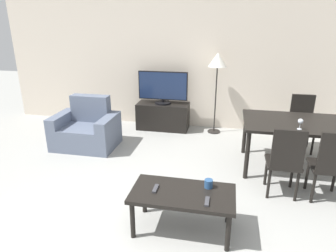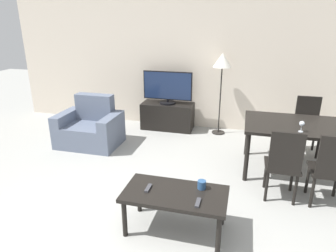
{
  "view_description": "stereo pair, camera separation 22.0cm",
  "coord_description": "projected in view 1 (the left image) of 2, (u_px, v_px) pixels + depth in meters",
  "views": [
    {
      "loc": [
        0.83,
        -2.06,
        2.11
      ],
      "look_at": [
        0.03,
        1.88,
        0.65
      ],
      "focal_mm": 32.0,
      "sensor_mm": 36.0,
      "label": 1
    },
    {
      "loc": [
        1.05,
        -2.01,
        2.11
      ],
      "look_at": [
        0.03,
        1.88,
        0.65
      ],
      "focal_mm": 32.0,
      "sensor_mm": 36.0,
      "label": 2
    }
  ],
  "objects": [
    {
      "name": "wall_back",
      "position": [
        186.0,
        59.0,
        5.8
      ],
      "size": [
        7.5,
        0.06,
        2.7
      ],
      "color": "beige",
      "rests_on": "ground_plane"
    },
    {
      "name": "armchair",
      "position": [
        87.0,
        130.0,
        5.16
      ],
      "size": [
        1.04,
        0.75,
        0.84
      ],
      "color": "slate",
      "rests_on": "ground_plane"
    },
    {
      "name": "tv_stand",
      "position": [
        163.0,
        116.0,
        5.98
      ],
      "size": [
        1.01,
        0.46,
        0.52
      ],
      "color": "black",
      "rests_on": "ground_plane"
    },
    {
      "name": "tv",
      "position": [
        163.0,
        88.0,
        5.78
      ],
      "size": [
        0.96,
        0.32,
        0.63
      ],
      "color": "black",
      "rests_on": "tv_stand"
    },
    {
      "name": "coffee_table",
      "position": [
        183.0,
        197.0,
        3.04
      ],
      "size": [
        1.05,
        0.54,
        0.45
      ],
      "color": "black",
      "rests_on": "ground_plane"
    },
    {
      "name": "dining_table",
      "position": [
        296.0,
        127.0,
        4.23
      ],
      "size": [
        1.45,
        0.98,
        0.73
      ],
      "color": "black",
      "rests_on": "ground_plane"
    },
    {
      "name": "dining_chair_near",
      "position": [
        285.0,
        160.0,
        3.59
      ],
      "size": [
        0.4,
        0.4,
        0.92
      ],
      "color": "black",
      "rests_on": "ground_plane"
    },
    {
      "name": "dining_chair_far",
      "position": [
        302.0,
        120.0,
        4.97
      ],
      "size": [
        0.4,
        0.4,
        0.92
      ],
      "color": "black",
      "rests_on": "ground_plane"
    },
    {
      "name": "dining_chair_near_right",
      "position": [
        331.0,
        163.0,
        3.5
      ],
      "size": [
        0.4,
        0.4,
        0.92
      ],
      "color": "black",
      "rests_on": "ground_plane"
    },
    {
      "name": "floor_lamp",
      "position": [
        217.0,
        64.0,
        5.42
      ],
      "size": [
        0.34,
        0.34,
        1.52
      ],
      "color": "black",
      "rests_on": "ground_plane"
    },
    {
      "name": "remote_primary",
      "position": [
        156.0,
        189.0,
        3.06
      ],
      "size": [
        0.04,
        0.15,
        0.02
      ],
      "color": "#38383D",
      "rests_on": "coffee_table"
    },
    {
      "name": "remote_secondary",
      "position": [
        207.0,
        202.0,
        2.84
      ],
      "size": [
        0.04,
        0.15,
        0.02
      ],
      "color": "#38383D",
      "rests_on": "coffee_table"
    },
    {
      "name": "cup_white_near",
      "position": [
        209.0,
        184.0,
        3.08
      ],
      "size": [
        0.09,
        0.09,
        0.09
      ],
      "color": "navy",
      "rests_on": "coffee_table"
    },
    {
      "name": "wine_glass_left",
      "position": [
        300.0,
        122.0,
        3.89
      ],
      "size": [
        0.07,
        0.07,
        0.15
      ],
      "color": "silver",
      "rests_on": "dining_table"
    }
  ]
}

